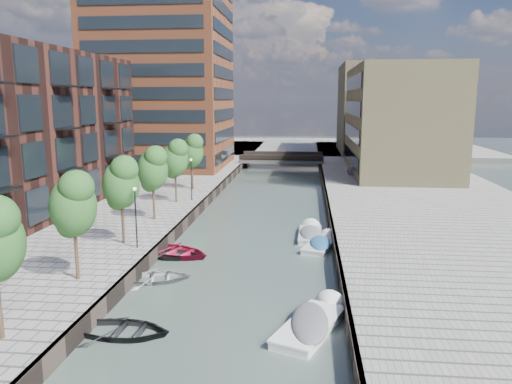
% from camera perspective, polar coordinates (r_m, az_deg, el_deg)
% --- Properties ---
extents(water, '(300.00, 300.00, 0.00)m').
position_cam_1_polar(water, '(48.49, 1.01, -2.27)').
color(water, '#38473F').
rests_on(water, ground).
extents(quay_right, '(20.00, 140.00, 1.00)m').
position_cam_1_polar(quay_right, '(49.68, 19.74, -2.00)').
color(quay_right, gray).
rests_on(quay_right, ground).
extents(quay_wall_left, '(0.25, 140.00, 1.00)m').
position_cam_1_polar(quay_wall_left, '(49.26, -6.08, -1.53)').
color(quay_wall_left, '#332823').
rests_on(quay_wall_left, ground).
extents(quay_wall_right, '(0.25, 140.00, 1.00)m').
position_cam_1_polar(quay_wall_right, '(48.26, 8.25, -1.84)').
color(quay_wall_right, '#332823').
rests_on(quay_wall_right, ground).
extents(far_closure, '(80.00, 40.00, 1.00)m').
position_cam_1_polar(far_closure, '(107.67, 3.75, 5.08)').
color(far_closure, gray).
rests_on(far_closure, ground).
extents(apartment_block, '(8.00, 38.00, 14.00)m').
position_cam_1_polar(apartment_block, '(44.28, -27.10, 5.82)').
color(apartment_block, black).
rests_on(apartment_block, quay_left).
extents(tower, '(18.00, 18.00, 30.00)m').
position_cam_1_polar(tower, '(75.28, -10.66, 14.38)').
color(tower, brown).
rests_on(tower, quay_left).
extents(tan_block_near, '(12.00, 25.00, 14.00)m').
position_cam_1_polar(tan_block_near, '(70.19, 15.88, 7.91)').
color(tan_block_near, '#8E8157').
rests_on(tan_block_near, quay_right).
extents(tan_block_far, '(12.00, 20.00, 16.00)m').
position_cam_1_polar(tan_block_far, '(95.87, 13.25, 9.24)').
color(tan_block_far, '#8E8157').
rests_on(tan_block_far, quay_right).
extents(bridge, '(13.00, 6.00, 1.30)m').
position_cam_1_polar(bridge, '(79.76, 2.98, 3.80)').
color(bridge, gray).
rests_on(bridge, ground).
extents(tree_2, '(2.50, 2.50, 5.95)m').
position_cam_1_polar(tree_2, '(28.57, -20.19, -1.14)').
color(tree_2, '#382619').
rests_on(tree_2, quay_left).
extents(tree_3, '(2.50, 2.50, 5.95)m').
position_cam_1_polar(tree_3, '(34.88, -15.20, 1.17)').
color(tree_3, '#382619').
rests_on(tree_3, quay_left).
extents(tree_4, '(2.50, 2.50, 5.95)m').
position_cam_1_polar(tree_4, '(41.42, -11.75, 2.76)').
color(tree_4, '#382619').
rests_on(tree_4, quay_left).
extents(tree_5, '(2.50, 2.50, 5.95)m').
position_cam_1_polar(tree_5, '(48.08, -9.24, 3.90)').
color(tree_5, '#382619').
rests_on(tree_5, quay_left).
extents(tree_6, '(2.50, 2.50, 5.95)m').
position_cam_1_polar(tree_6, '(54.83, -7.35, 4.76)').
color(tree_6, '#382619').
rests_on(tree_6, quay_left).
extents(lamp_1, '(0.24, 0.24, 4.12)m').
position_cam_1_polar(lamp_1, '(33.85, -13.60, -2.13)').
color(lamp_1, black).
rests_on(lamp_1, quay_left).
extents(lamp_2, '(0.24, 0.24, 4.12)m').
position_cam_1_polar(lamp_2, '(48.96, -7.41, 1.95)').
color(lamp_2, black).
rests_on(lamp_2, quay_left).
extents(sloop_1, '(4.61, 3.40, 0.92)m').
position_cam_1_polar(sloop_1, '(24.88, -14.87, -15.50)').
color(sloop_1, black).
rests_on(sloop_1, ground).
extents(sloop_2, '(6.14, 5.31, 1.07)m').
position_cam_1_polar(sloop_2, '(35.60, -9.16, -7.20)').
color(sloop_2, maroon).
rests_on(sloop_2, ground).
extents(sloop_3, '(4.79, 3.96, 0.86)m').
position_cam_1_polar(sloop_3, '(31.10, -11.26, -9.93)').
color(sloop_3, '#AEAEAC').
rests_on(sloop_3, ground).
extents(sloop_4, '(4.46, 3.34, 0.88)m').
position_cam_1_polar(sloop_4, '(35.28, -9.64, -7.38)').
color(sloop_4, '#232326').
rests_on(sloop_4, ground).
extents(motorboat_1, '(3.85, 5.89, 1.86)m').
position_cam_1_polar(motorboat_1, '(24.85, 6.62, -14.64)').
color(motorboat_1, white).
rests_on(motorboat_1, ground).
extents(motorboat_3, '(2.94, 4.98, 1.57)m').
position_cam_1_polar(motorboat_3, '(37.50, 7.50, -5.92)').
color(motorboat_3, silver).
rests_on(motorboat_3, ground).
extents(motorboat_4, '(1.88, 5.11, 1.69)m').
position_cam_1_polar(motorboat_4, '(40.14, 6.21, -4.77)').
color(motorboat_4, beige).
rests_on(motorboat_4, ground).
extents(car, '(2.70, 4.12, 1.30)m').
position_cam_1_polar(car, '(65.42, 11.52, 2.34)').
color(car, gray).
rests_on(car, quay_right).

